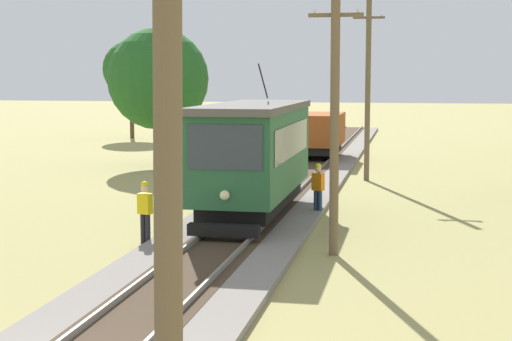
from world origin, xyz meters
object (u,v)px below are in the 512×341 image
(red_tram, at_px, (254,154))
(utility_pole_mid, at_px, (368,87))
(second_worker, at_px, (318,187))
(tree_right_near, at_px, (158,79))
(tree_left_far, at_px, (131,69))
(gravel_pile, at_px, (260,147))
(utility_pole_near_tram, at_px, (335,117))
(freight_car, at_px, (320,133))
(track_worker, at_px, (145,209))
(utility_pole_foreground, at_px, (168,201))

(red_tram, xyz_separation_m, utility_pole_mid, (3.04, 10.66, 2.03))
(second_worker, relative_size, tree_right_near, 0.25)
(tree_right_near, bearing_deg, tree_left_far, 114.40)
(red_tram, distance_m, gravel_pile, 21.57)
(red_tram, height_order, utility_pole_near_tram, utility_pole_near_tram)
(tree_right_near, relative_size, tree_left_far, 0.98)
(utility_pole_near_tram, distance_m, utility_pole_mid, 15.22)
(red_tram, bearing_deg, freight_car, 90.01)
(red_tram, relative_size, freight_car, 1.64)
(red_tram, xyz_separation_m, tree_left_far, (-15.82, 31.76, 3.02))
(utility_pole_mid, distance_m, tree_left_far, 28.31)
(tree_right_near, bearing_deg, utility_pole_mid, -19.66)
(utility_pole_near_tram, xyz_separation_m, track_worker, (-5.33, 0.48, -2.66))
(utility_pole_foreground, height_order, second_worker, utility_pole_foreground)
(gravel_pile, height_order, tree_right_near, tree_right_near)
(gravel_pile, distance_m, tree_left_far, 16.66)
(track_worker, height_order, tree_right_near, tree_right_near)
(red_tram, relative_size, gravel_pile, 2.94)
(freight_car, relative_size, tree_right_near, 0.72)
(utility_pole_near_tram, relative_size, utility_pole_mid, 0.86)
(red_tram, xyz_separation_m, second_worker, (1.94, 1.39, -1.21))
(red_tram, height_order, second_worker, red_tram)
(utility_pole_mid, distance_m, second_worker, 9.88)
(utility_pole_near_tram, height_order, tree_left_far, tree_left_far)
(freight_car, bearing_deg, utility_pole_near_tram, -82.51)
(freight_car, bearing_deg, utility_pole_foreground, -85.33)
(second_worker, height_order, tree_left_far, tree_left_far)
(utility_pole_foreground, bearing_deg, red_tram, 99.24)
(freight_car, bearing_deg, tree_right_near, -153.64)
(red_tram, relative_size, utility_pole_foreground, 1.19)
(red_tram, distance_m, utility_pole_foreground, 18.98)
(utility_pole_near_tram, relative_size, tree_right_near, 0.98)
(freight_car, height_order, utility_pole_foreground, utility_pole_foreground)
(utility_pole_near_tram, distance_m, track_worker, 5.98)
(utility_pole_near_tram, bearing_deg, track_worker, 174.91)
(utility_pole_mid, relative_size, second_worker, 4.62)
(tree_right_near, bearing_deg, track_worker, -72.90)
(red_tram, xyz_separation_m, utility_pole_near_tram, (3.04, -4.55, 1.45))
(tree_right_near, bearing_deg, red_tram, -61.18)
(gravel_pile, xyz_separation_m, second_worker, (5.81, -19.76, 0.52))
(utility_pole_near_tram, bearing_deg, gravel_pile, 105.05)
(utility_pole_near_tram, bearing_deg, tree_right_near, 120.04)
(utility_pole_mid, xyz_separation_m, tree_left_far, (-18.86, 21.09, 0.99))
(freight_car, xyz_separation_m, second_worker, (1.94, -17.22, -0.57))
(utility_pole_mid, xyz_separation_m, gravel_pile, (-6.91, 10.49, -3.76))
(utility_pole_foreground, xyz_separation_m, track_worker, (-5.33, 14.60, -2.70))
(utility_pole_mid, distance_m, tree_right_near, 11.78)
(tree_right_near, height_order, tree_left_far, tree_left_far)
(second_worker, distance_m, tree_left_far, 35.43)
(red_tram, bearing_deg, utility_pole_mid, 74.09)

